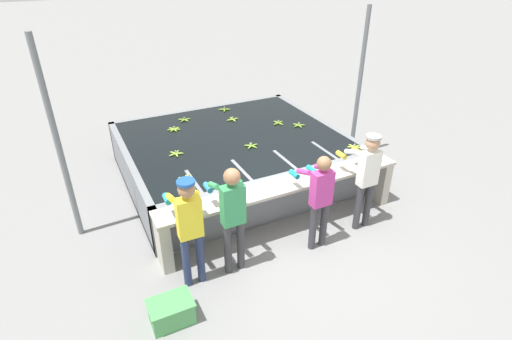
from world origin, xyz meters
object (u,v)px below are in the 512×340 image
at_px(worker_3, 367,173).
at_px(knife_0, 379,160).
at_px(worker_2, 320,194).
at_px(support_post_right, 359,86).
at_px(worker_0, 189,223).
at_px(support_post_left, 58,145).
at_px(banana_bunch_floating_4, 251,146).
at_px(banana_bunch_floating_1, 184,120).
at_px(banana_bunch_floating_3, 233,119).
at_px(banana_bunch_floating_9, 299,125).
at_px(crate, 171,312).
at_px(banana_bunch_floating_8, 278,123).
at_px(banana_bunch_floating_2, 174,129).
at_px(banana_bunch_floating_6, 354,147).
at_px(banana_bunch_floating_0, 176,154).
at_px(banana_bunch_floating_5, 224,109).
at_px(banana_bunch_floating_7, 186,178).
at_px(worker_1, 232,211).

bearing_deg(worker_3, knife_0, 33.08).
relative_size(worker_2, support_post_right, 0.49).
relative_size(worker_0, support_post_left, 0.52).
bearing_deg(banana_bunch_floating_4, worker_0, -133.35).
bearing_deg(banana_bunch_floating_1, banana_bunch_floating_3, -25.40).
height_order(worker_2, knife_0, worker_2).
height_order(worker_0, banana_bunch_floating_3, worker_0).
xyz_separation_m(worker_3, banana_bunch_floating_4, (-1.07, 1.97, -0.14)).
bearing_deg(banana_bunch_floating_9, crate, -140.98).
relative_size(crate, support_post_right, 0.17).
xyz_separation_m(banana_bunch_floating_1, banana_bunch_floating_8, (1.73, -1.07, 0.00)).
bearing_deg(banana_bunch_floating_2, banana_bunch_floating_1, 49.23).
bearing_deg(support_post_right, banana_bunch_floating_8, 161.28).
relative_size(banana_bunch_floating_6, crate, 0.51).
relative_size(worker_0, banana_bunch_floating_0, 5.97).
distance_m(banana_bunch_floating_5, knife_0, 3.84).
bearing_deg(banana_bunch_floating_3, banana_bunch_floating_4, -99.13).
distance_m(banana_bunch_floating_7, support_post_left, 1.93).
xyz_separation_m(worker_0, worker_3, (2.92, -0.01, 0.01)).
bearing_deg(banana_bunch_floating_5, banana_bunch_floating_1, -168.87).
relative_size(banana_bunch_floating_4, banana_bunch_floating_5, 1.02).
bearing_deg(banana_bunch_floating_8, banana_bunch_floating_0, -169.43).
relative_size(banana_bunch_floating_2, crate, 0.51).
distance_m(banana_bunch_floating_0, banana_bunch_floating_9, 2.70).
bearing_deg(banana_bunch_floating_1, banana_bunch_floating_5, 11.13).
bearing_deg(banana_bunch_floating_9, support_post_left, -173.00).
xyz_separation_m(banana_bunch_floating_1, banana_bunch_floating_3, (0.95, -0.45, 0.00)).
relative_size(banana_bunch_floating_8, crate, 0.51).
height_order(banana_bunch_floating_3, banana_bunch_floating_6, same).
bearing_deg(worker_1, banana_bunch_floating_1, 82.12).
bearing_deg(worker_0, banana_bunch_floating_9, 37.25).
height_order(banana_bunch_floating_0, banana_bunch_floating_7, same).
xyz_separation_m(worker_3, banana_bunch_floating_2, (-2.14, 3.40, -0.14)).
relative_size(banana_bunch_floating_4, knife_0, 0.91).
bearing_deg(banana_bunch_floating_4, banana_bunch_floating_5, 81.67).
bearing_deg(banana_bunch_floating_5, banana_bunch_floating_4, -98.33).
xyz_separation_m(worker_0, worker_2, (1.97, -0.10, -0.07)).
height_order(worker_2, banana_bunch_floating_7, worker_2).
distance_m(banana_bunch_floating_1, banana_bunch_floating_8, 2.04).
distance_m(worker_2, banana_bunch_floating_0, 2.80).
distance_m(worker_2, banana_bunch_floating_3, 3.45).
bearing_deg(worker_2, knife_0, 18.26).
bearing_deg(worker_3, banana_bunch_floating_5, 100.87).
bearing_deg(worker_3, support_post_right, 54.64).
distance_m(banana_bunch_floating_4, support_post_left, 3.26).
relative_size(worker_3, banana_bunch_floating_6, 5.95).
bearing_deg(support_post_right, worker_2, -137.65).
bearing_deg(banana_bunch_floating_2, banana_bunch_floating_3, -1.96).
bearing_deg(worker_3, worker_0, 179.78).
relative_size(support_post_left, support_post_right, 1.00).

